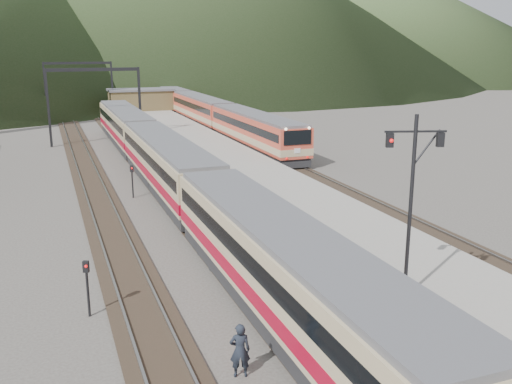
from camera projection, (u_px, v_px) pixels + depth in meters
name	position (u px, v px, depth m)	size (l,w,h in m)	color
track_main	(150.00, 169.00, 48.01)	(2.60, 200.00, 0.23)	black
track_far	(88.00, 174.00, 46.33)	(2.60, 200.00, 0.23)	black
track_second	(276.00, 160.00, 51.88)	(2.60, 200.00, 0.23)	black
platform	(220.00, 164.00, 47.97)	(8.00, 100.00, 1.00)	gray
gantry_near	(94.00, 91.00, 59.30)	(9.55, 0.25, 8.00)	black
gantry_far	(79.00, 79.00, 82.01)	(9.55, 0.25, 8.00)	black
station_shed	(141.00, 99.00, 83.79)	(9.40, 4.40, 3.10)	brown
hill_c	(341.00, 9.00, 233.26)	(160.00, 160.00, 50.00)	#324A22
main_train	(167.00, 162.00, 40.64)	(3.12, 63.89, 3.81)	tan
second_train	(201.00, 109.00, 75.01)	(2.99, 61.27, 3.65)	#C44731
signal_mast	(412.00, 189.00, 20.32)	(2.13, 0.77, 6.87)	black
short_signal_b	(132.00, 177.00, 38.94)	(0.26, 0.23, 2.27)	black
short_signal_c	(87.00, 281.00, 21.71)	(0.27, 0.23, 2.27)	black
worker	(240.00, 350.00, 17.85)	(0.66, 0.43, 1.81)	black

